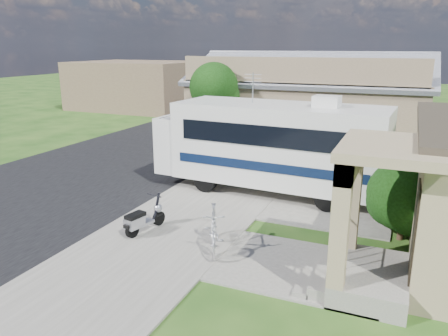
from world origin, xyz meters
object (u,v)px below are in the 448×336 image
at_px(garden_hose, 333,259).
at_px(pickup_truck, 214,121).
at_px(scooter, 143,219).
at_px(bicycle, 214,231).
at_px(shrub, 407,192).
at_px(motorhome, 271,143).
at_px(van, 247,107).

bearing_deg(garden_hose, pickup_truck, 124.70).
height_order(scooter, bicycle, bicycle).
bearing_deg(shrub, bicycle, -149.05).
height_order(motorhome, bicycle, motorhome).
height_order(shrub, scooter, shrub).
bearing_deg(bicycle, shrub, 6.92).
xyz_separation_m(shrub, bicycle, (-4.64, -2.78, -0.83)).
bearing_deg(garden_hose, van, 115.55).
distance_m(scooter, bicycle, 2.35).
height_order(motorhome, van, motorhome).
height_order(bicycle, van, van).
distance_m(shrub, bicycle, 5.48).
bearing_deg(bicycle, motorhome, 67.03).
xyz_separation_m(motorhome, bicycle, (0.10, -5.35, -1.28)).
bearing_deg(shrub, motorhome, 151.60).
bearing_deg(scooter, van, 113.80).
bearing_deg(garden_hose, scooter, -175.58).
distance_m(scooter, garden_hose, 5.43).
distance_m(shrub, garden_hose, 3.02).
bearing_deg(scooter, garden_hose, 16.14).
distance_m(shrub, van, 21.88).
xyz_separation_m(shrub, pickup_truck, (-11.15, 11.62, -0.55)).
xyz_separation_m(shrub, van, (-11.52, 18.60, -0.55)).
xyz_separation_m(scooter, pickup_truck, (-4.17, 14.24, 0.40)).
xyz_separation_m(shrub, garden_hose, (-1.58, -2.20, -1.33)).
xyz_separation_m(motorhome, garden_hose, (3.16, -4.76, -1.77)).
bearing_deg(pickup_truck, shrub, 128.63).
bearing_deg(scooter, shrub, 32.25).
relative_size(bicycle, garden_hose, 4.91).
relative_size(motorhome, scooter, 5.52).
distance_m(motorhome, van, 17.44).
bearing_deg(bicycle, pickup_truck, 90.29).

